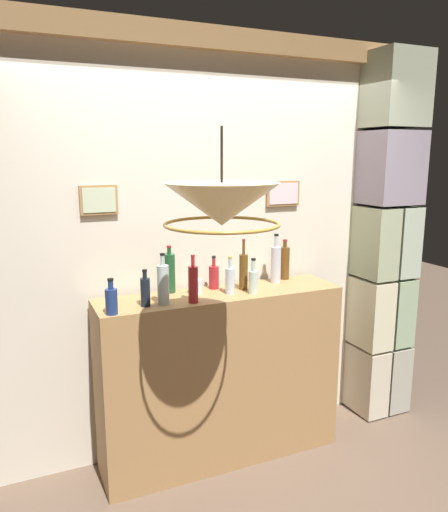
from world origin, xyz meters
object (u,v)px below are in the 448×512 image
Objects in this scene: pendant_lamp at (222,206)px; liquor_bottle_rum at (145,291)px; liquor_bottle_bourbon at (285,262)px; glass_tumbler_rocks at (196,287)px; liquor_bottle_mezcal at (253,281)px; liquor_bottle_brandy at (276,264)px; liquor_bottle_sherry at (244,271)px; liquor_bottle_amaro at (230,280)px; liquor_bottle_whiskey at (193,284)px; liquor_bottle_scotch at (111,300)px; liquor_bottle_vodka at (163,284)px; liquor_bottle_rye at (214,277)px.

liquor_bottle_rum is at bearing 110.43° from pendant_lamp.
liquor_bottle_bourbon is at bearing 44.65° from pendant_lamp.
liquor_bottle_rum is 2.42× the size of glass_tumbler_rocks.
liquor_bottle_mezcal is 0.68× the size of liquor_bottle_brandy.
liquor_bottle_sherry is 0.61× the size of pendant_lamp.
liquor_bottle_brandy is at bearing 14.42° from liquor_bottle_sherry.
liquor_bottle_bourbon is at bearing 20.74° from liquor_bottle_amaro.
liquor_bottle_whiskey is (-0.68, -0.22, -0.02)m from liquor_bottle_brandy.
liquor_bottle_scotch is (-0.21, -0.07, -0.01)m from liquor_bottle_rum.
liquor_bottle_sherry is at bearing 10.51° from liquor_bottle_vodka.
liquor_bottle_bourbon is at bearing 19.03° from liquor_bottle_sherry.
liquor_bottle_vodka is at bearing 101.09° from pendant_lamp.
glass_tumbler_rocks is (0.36, 0.13, -0.04)m from liquor_bottle_rum.
liquor_bottle_amaro reaches higher than liquor_bottle_mezcal.
liquor_bottle_rye is 2.41× the size of glass_tumbler_rocks.
liquor_bottle_vodka is 0.18m from liquor_bottle_whiskey.
liquor_bottle_scotch is (-0.72, -0.26, -0.00)m from liquor_bottle_rye.
liquor_bottle_whiskey reaches higher than liquor_bottle_amaro.
liquor_bottle_amaro is 2.65× the size of glass_tumbler_rocks.
liquor_bottle_brandy is (-0.11, -0.06, 0.01)m from liquor_bottle_bourbon.
liquor_bottle_rye is at bearing 131.39° from liquor_bottle_mezcal.
liquor_bottle_rye reaches higher than liquor_bottle_scotch.
liquor_bottle_vodka is at bearing 11.29° from liquor_bottle_scotch.
pendant_lamp is at bearing -69.57° from liquor_bottle_rum.
pendant_lamp is (0.43, -0.53, 0.55)m from liquor_bottle_scotch.
liquor_bottle_mezcal is at bearing -83.46° from liquor_bottle_sherry.
liquor_bottle_sherry is at bearing 8.52° from liquor_bottle_rum.
liquor_bottle_bourbon is 0.85× the size of liquor_bottle_sherry.
liquor_bottle_amaro is 1.18× the size of liquor_bottle_scotch.
liquor_bottle_amaro is 0.22m from glass_tumbler_rocks.
liquor_bottle_amaro is 0.90m from pendant_lamp.
liquor_bottle_brandy is 0.61m from glass_tumbler_rocks.
liquor_bottle_scotch is (-1.17, -0.24, -0.05)m from liquor_bottle_brandy.
liquor_bottle_scotch is at bearing -169.21° from liquor_bottle_sherry.
liquor_bottle_amaro is 0.44× the size of pendant_lamp.
liquor_bottle_sherry is (0.12, 0.06, 0.03)m from liquor_bottle_amaro.
liquor_bottle_mezcal is 1.04× the size of liquor_bottle_rye.
liquor_bottle_sherry is 0.98m from pendant_lamp.
liquor_bottle_bourbon is 1.09m from liquor_bottle_rum.
liquor_bottle_amaro reaches higher than glass_tumbler_rocks.
liquor_bottle_brandy is at bearing -2.86° from liquor_bottle_rye.
liquor_bottle_whiskey is at bearing -133.85° from liquor_bottle_rye.
liquor_bottle_rum is 0.56m from liquor_bottle_amaro.
glass_tumbler_rocks is 0.17× the size of pendant_lamp.
liquor_bottle_whiskey is (-0.23, -0.24, 0.04)m from liquor_bottle_rye.
liquor_bottle_mezcal is at bearing -0.96° from liquor_bottle_rum.
liquor_bottle_rye is (-0.18, 0.21, -0.00)m from liquor_bottle_mezcal.
liquor_bottle_amaro is 0.14m from liquor_bottle_sherry.
pendant_lamp is (-0.14, -0.73, 0.59)m from glass_tumbler_rocks.
liquor_bottle_mezcal is 0.33m from liquor_bottle_brandy.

